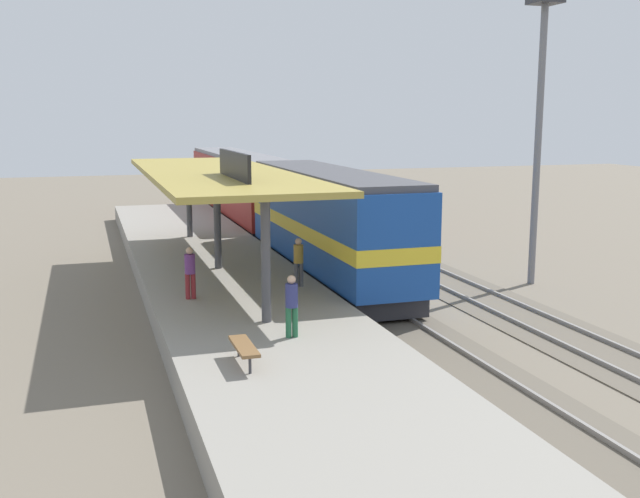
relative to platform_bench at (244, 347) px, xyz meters
name	(u,v)px	position (x,y,z in m)	size (l,w,h in m)	color
ground_plane	(375,279)	(8.00, 11.51, -1.34)	(120.00, 120.00, 0.00)	#706656
track_near	(330,282)	(6.00, 11.51, -1.31)	(3.20, 110.00, 0.16)	#5F5649
track_far	(431,275)	(10.60, 11.51, -1.31)	(3.20, 110.00, 0.16)	#5F5649
platform	(219,279)	(1.40, 11.51, -0.89)	(6.00, 44.00, 0.90)	gray
station_canopy	(217,175)	(1.40, 11.41, 3.19)	(5.20, 18.00, 4.70)	#47474C
platform_bench	(244,347)	(0.00, 0.00, 0.00)	(0.44, 1.70, 0.50)	#333338
locomotive	(328,224)	(6.00, 11.71, 1.07)	(2.93, 14.43, 4.44)	#28282D
passenger_carriage_single	(240,187)	(6.00, 29.71, 0.97)	(2.90, 20.00, 4.24)	#28282D
light_mast	(542,73)	(13.80, 8.85, 7.05)	(1.10, 1.10, 11.70)	slate
person_waiting	(190,270)	(-0.32, 6.90, 0.51)	(0.34, 0.34, 1.71)	maroon
person_walking	(292,303)	(1.68, 1.80, 0.51)	(0.34, 0.34, 1.71)	#23603D
person_boarding	(298,260)	(3.52, 7.52, 0.51)	(0.34, 0.34, 1.71)	#4C4C51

